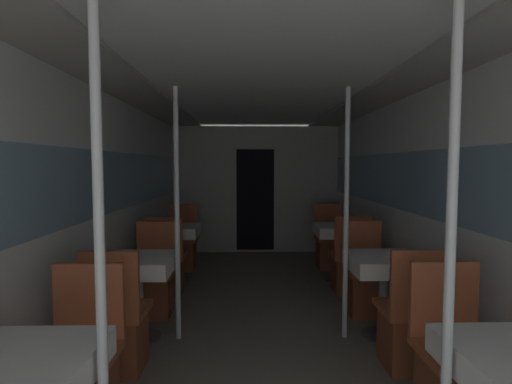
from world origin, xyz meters
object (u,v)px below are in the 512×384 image
object	(u,v)px
support_pole_left_0	(100,268)
dining_table_left_2	(176,234)
support_pole_right_1	(346,214)
chair_left_near_2	(167,269)
chair_left_far_2	(183,249)
chair_right_far_1	(365,285)
dining_table_right_2	(339,233)
chair_right_near_2	(349,268)
chair_left_near_1	(118,332)
dining_table_right_1	(384,268)
dining_table_left_1	(138,269)
chair_right_far_2	(330,248)
dining_table_left_0	(21,379)
support_pole_left_1	(177,215)
chair_right_near_1	(409,330)
chair_left_far_1	(154,286)
support_pole_right_0	(450,267)
chair_right_far_0	(455,377)
chair_left_far_0	(80,381)

from	to	relation	value
support_pole_left_0	dining_table_left_2	world-z (taller)	support_pole_left_0
support_pole_right_1	chair_left_near_2	bearing A→B (deg)	145.90
chair_left_far_2	chair_right_far_1	world-z (taller)	same
dining_table_left_2	chair_left_near_2	xyz separation A→B (m)	(0.00, -0.55, -0.32)
dining_table_right_2	support_pole_left_0	bearing A→B (deg)	-116.88
chair_right_near_2	dining_table_left_2	bearing A→B (deg)	165.42
chair_left_near_1	dining_table_right_1	size ratio (longest dim) A/B	1.28
dining_table_left_1	dining_table_right_2	size ratio (longest dim) A/B	1.00
chair_right_far_2	dining_table_left_0	bearing A→B (deg)	62.47
support_pole_right_1	chair_right_near_2	xyz separation A→B (m)	(0.34, 1.21, -0.78)
chair_left_near_2	support_pole_left_0	bearing A→B (deg)	-83.49
dining_table_left_2	dining_table_right_2	xyz separation A→B (m)	(2.12, 0.00, 0.00)
dining_table_left_1	support_pole_left_1	distance (m)	0.58
dining_table_left_1	chair_right_near_1	world-z (taller)	chair_right_near_1
dining_table_left_0	dining_table_left_2	size ratio (longest dim) A/B	1.00
chair_left_far_1	support_pole_right_1	world-z (taller)	support_pole_right_1
dining_table_left_1	support_pole_right_0	distance (m)	2.55
support_pole_right_0	dining_table_right_1	distance (m)	1.85
chair_left_far_2	support_pole_right_0	bearing A→B (deg)	113.66
chair_right_near_1	chair_right_near_2	size ratio (longest dim) A/B	1.00
chair_left_far_2	dining_table_right_2	size ratio (longest dim) A/B	1.28
chair_left_near_2	chair_right_near_2	xyz separation A→B (m)	(2.12, 0.00, 0.00)
dining_table_left_1	support_pole_right_0	world-z (taller)	support_pole_right_0
chair_right_far_1	chair_left_far_2	bearing A→B (deg)	-39.66
dining_table_right_2	chair_left_far_1	bearing A→B (deg)	-150.36
support_pole_right_0	dining_table_left_1	bearing A→B (deg)	135.39
dining_table_left_0	chair_right_far_0	xyz separation A→B (m)	(2.12, 0.55, -0.32)
support_pole_left_0	chair_left_far_1	world-z (taller)	support_pole_left_0
dining_table_right_1	dining_table_right_2	size ratio (longest dim) A/B	1.00
support_pole_left_1	dining_table_right_1	distance (m)	1.84
chair_right_far_1	dining_table_right_2	world-z (taller)	chair_right_far_1
chair_right_far_0	support_pole_right_0	size ratio (longest dim) A/B	0.43
chair_right_near_2	chair_right_far_2	distance (m)	1.10
support_pole_left_0	dining_table_right_2	world-z (taller)	support_pole_left_0
chair_right_far_0	dining_table_left_0	bearing A→B (deg)	14.58
dining_table_left_0	dining_table_right_2	bearing A→B (deg)	58.91
chair_left_near_1	support_pole_right_0	size ratio (longest dim) A/B	0.43
dining_table_left_1	chair_right_near_2	world-z (taller)	chair_right_near_2
chair_left_far_1	chair_left_near_1	bearing A→B (deg)	90.00
chair_left_far_1	chair_right_near_2	xyz separation A→B (m)	(2.12, 0.66, 0.00)
chair_left_far_0	support_pole_right_0	xyz separation A→B (m)	(1.78, -0.55, 0.78)
dining_table_left_1	support_pole_right_1	world-z (taller)	support_pole_right_1
support_pole_left_0	dining_table_left_1	bearing A→B (deg)	100.89
dining_table_left_0	support_pole_left_0	size ratio (longest dim) A/B	0.33
chair_right_near_2	dining_table_left_1	bearing A→B (deg)	-150.36
support_pole_right_0	chair_right_near_2	bearing A→B (deg)	83.49
support_pole_left_0	dining_table_right_2	xyz separation A→B (m)	(1.78, 3.52, -0.47)
dining_table_left_0	support_pole_right_0	xyz separation A→B (m)	(1.78, 0.00, 0.47)
dining_table_right_1	chair_right_near_1	bearing A→B (deg)	-90.00
dining_table_right_1	dining_table_right_2	distance (m)	1.76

